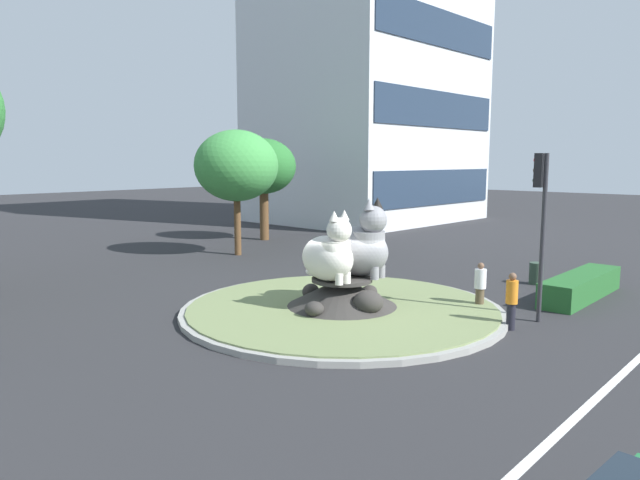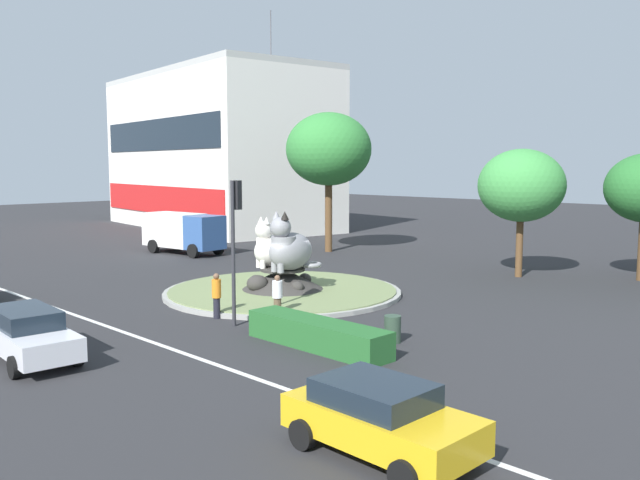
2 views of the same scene
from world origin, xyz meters
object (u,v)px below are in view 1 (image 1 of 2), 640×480
office_tower (368,41)px  cat_statue_white (330,255)px  cat_statue_grey (360,247)px  traffic_light_mast (540,206)px  pedestrian_orange_shirt (512,300)px  third_tree_left (264,167)px  pedestrian_white_shirt (480,286)px  litter_bin (536,273)px  second_tree_near_tower (236,166)px

office_tower → cat_statue_white: bearing=-143.1°
cat_statue_grey → traffic_light_mast: 5.86m
cat_statue_white → pedestrian_orange_shirt: cat_statue_white is taller
third_tree_left → pedestrian_white_shirt: (-7.02, -18.60, -3.80)m
pedestrian_white_shirt → litter_bin: pedestrian_white_shirt is taller
cat_statue_grey → third_tree_left: 18.48m
traffic_light_mast → second_tree_near_tower: second_tree_near_tower is taller
cat_statue_grey → litter_bin: bearing=67.0°
pedestrian_orange_shirt → pedestrian_white_shirt: size_ratio=1.06×
cat_statue_white → traffic_light_mast: size_ratio=0.46×
traffic_light_mast → second_tree_near_tower: bearing=-17.6°
cat_statue_white → second_tree_near_tower: second_tree_near_tower is taller
cat_statue_white → pedestrian_white_shirt: 5.33m
second_tree_near_tower → pedestrian_orange_shirt: bearing=-101.6°
pedestrian_white_shirt → litter_bin: 5.47m
office_tower → second_tree_near_tower: office_tower is taller
litter_bin → traffic_light_mast: bearing=-158.3°
cat_statue_white → third_tree_left: 19.09m
cat_statue_grey → traffic_light_mast: traffic_light_mast is taller
cat_statue_grey → pedestrian_white_shirt: cat_statue_grey is taller
traffic_light_mast → office_tower: bearing=-53.5°
office_tower → third_tree_left: office_tower is taller
traffic_light_mast → litter_bin: 6.78m
cat_statue_grey → office_tower: 33.33m
litter_bin → cat_statue_white: bearing=162.4°
second_tree_near_tower → pedestrian_orange_shirt: size_ratio=3.82×
traffic_light_mast → pedestrian_orange_shirt: (-1.41, 0.17, -2.76)m
office_tower → third_tree_left: 18.26m
office_tower → pedestrian_white_shirt: office_tower is taller
cat_statue_white → cat_statue_grey: cat_statue_grey is taller
second_tree_near_tower → pedestrian_white_shirt: 15.80m
office_tower → litter_bin: 30.63m
second_tree_near_tower → third_tree_left: second_tree_near_tower is taller
traffic_light_mast → second_tree_near_tower: 17.28m
traffic_light_mast → pedestrian_orange_shirt: 3.10m
pedestrian_orange_shirt → cat_statue_grey: bearing=-114.9°
cat_statue_grey → litter_bin: 8.79m
second_tree_near_tower → office_tower: bearing=18.4°
second_tree_near_tower → traffic_light_mast: bearing=-96.8°
traffic_light_mast → pedestrian_orange_shirt: traffic_light_mast is taller
traffic_light_mast → pedestrian_white_shirt: 3.43m
office_tower → pedestrian_orange_shirt: (-23.28, -23.53, -14.00)m
cat_statue_grey → third_tree_left: (9.71, 15.53, 2.49)m
cat_statue_white → office_tower: office_tower is taller
cat_statue_white → office_tower: 34.27m
cat_statue_grey → pedestrian_orange_shirt: cat_statue_grey is taller
cat_statue_white → cat_statue_grey: bearing=87.8°
cat_statue_white → second_tree_near_tower: bearing=159.1°
cat_statue_grey → pedestrian_orange_shirt: (1.20, -4.85, -1.23)m
cat_statue_grey → litter_bin: cat_statue_grey is taller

